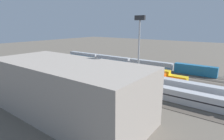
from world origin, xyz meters
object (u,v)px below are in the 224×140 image
object	(u,v)px
train_on_track_5	(168,82)
maintenance_shed	(67,89)
train_on_track_6	(98,72)
light_mast_1	(139,49)
train_on_track_7	(142,88)
train_on_track_4	(173,79)
train_on_track_0	(127,61)
train_on_track_3	(76,60)

from	to	relation	value
train_on_track_5	maintenance_shed	world-z (taller)	maintenance_shed
maintenance_shed	train_on_track_6	bearing A→B (deg)	-62.58
light_mast_1	maintenance_shed	size ratio (longest dim) A/B	0.58
train_on_track_7	light_mast_1	world-z (taller)	light_mast_1
train_on_track_4	train_on_track_5	distance (m)	5.00
train_on_track_4	maintenance_shed	world-z (taller)	maintenance_shed
train_on_track_6	train_on_track_4	size ratio (longest dim) A/B	9.56
train_on_track_7	train_on_track_0	world-z (taller)	train_on_track_0
train_on_track_3	light_mast_1	size ratio (longest dim) A/B	1.95
train_on_track_6	maintenance_shed	size ratio (longest dim) A/B	2.29
train_on_track_7	train_on_track_0	distance (m)	44.74
train_on_track_5	light_mast_1	xyz separation A→B (m)	(2.15, 18.12, 13.55)
light_mast_1	train_on_track_7	bearing A→B (deg)	-72.49
train_on_track_7	train_on_track_6	distance (m)	23.95
train_on_track_6	train_on_track_5	size ratio (longest dim) A/B	9.56
train_on_track_6	train_on_track_0	size ratio (longest dim) A/B	1.06
train_on_track_3	train_on_track_0	xyz separation A→B (m)	(-25.49, -15.00, 0.08)
train_on_track_6	train_on_track_5	xyz separation A→B (m)	(-28.13, -5.00, -0.45)
train_on_track_3	train_on_track_5	xyz separation A→B (m)	(-58.07, 10.00, 0.16)
train_on_track_3	train_on_track_0	world-z (taller)	train_on_track_0
maintenance_shed	train_on_track_4	bearing A→B (deg)	-109.11
train_on_track_0	maintenance_shed	distance (m)	61.83
train_on_track_0	train_on_track_5	size ratio (longest dim) A/B	9.06
train_on_track_6	light_mast_1	size ratio (longest dim) A/B	3.94
train_on_track_6	train_on_track_0	xyz separation A→B (m)	(4.46, -30.00, -0.53)
light_mast_1	train_on_track_3	bearing A→B (deg)	-26.70
train_on_track_6	train_on_track_5	bearing A→B (deg)	-169.92
train_on_track_0	train_on_track_4	bearing A→B (deg)	148.50
train_on_track_0	train_on_track_5	world-z (taller)	train_on_track_5
train_on_track_3	train_on_track_4	xyz separation A→B (m)	(-58.13, 5.00, 0.16)
train_on_track_0	light_mast_1	bearing A→B (deg)	125.21
train_on_track_3	maintenance_shed	size ratio (longest dim) A/B	1.13
train_on_track_6	train_on_track_0	distance (m)	30.33
train_on_track_3	maintenance_shed	distance (m)	62.64
train_on_track_0	light_mast_1	distance (m)	54.51
train_on_track_7	train_on_track_3	bearing A→B (deg)	-20.55
train_on_track_4	train_on_track_0	size ratio (longest dim) A/B	0.11
train_on_track_6	maintenance_shed	xyz separation A→B (m)	(-14.82, 28.57, 4.03)
light_mast_1	train_on_track_0	bearing A→B (deg)	-54.79
train_on_track_7	maintenance_shed	size ratio (longest dim) A/B	2.29
light_mast_1	train_on_track_5	bearing A→B (deg)	-96.77
train_on_track_7	train_on_track_4	size ratio (longest dim) A/B	9.56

